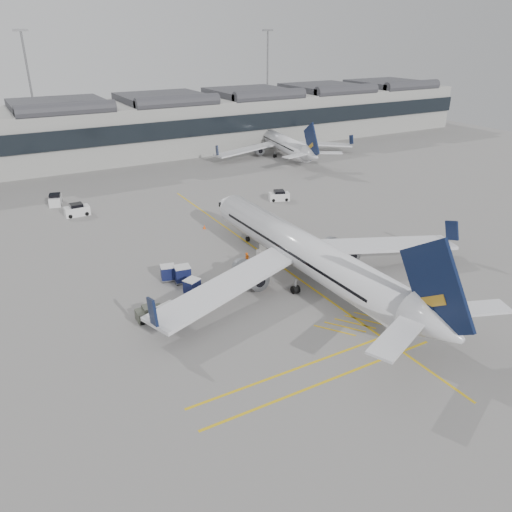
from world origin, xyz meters
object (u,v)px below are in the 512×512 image
pushback_tug (150,313)px  ramp_agent_b (264,280)px  airliner_main (306,253)px  belt_loader (274,250)px  baggage_cart_a (183,274)px  ramp_agent_a (247,260)px

pushback_tug → ramp_agent_b: bearing=2.0°
airliner_main → belt_loader: airliner_main is taller
pushback_tug → baggage_cart_a: bearing=46.0°
baggage_cart_a → pushback_tug: 7.97m
baggage_cart_a → ramp_agent_a: bearing=5.8°
baggage_cart_a → pushback_tug: (-5.61, -5.64, -0.38)m
baggage_cart_a → pushback_tug: bearing=-126.5°
ramp_agent_a → ramp_agent_b: size_ratio=1.18×
airliner_main → baggage_cart_a: size_ratio=21.05×
airliner_main → pushback_tug: bearing=177.3°
baggage_cart_a → ramp_agent_a: (7.83, -0.35, -0.05)m
airliner_main → ramp_agent_a: size_ratio=21.84×
belt_loader → ramp_agent_a: size_ratio=2.78×
belt_loader → baggage_cart_a: 12.60m
airliner_main → belt_loader: 8.10m
baggage_cart_a → ramp_agent_a: 7.84m
belt_loader → baggage_cart_a: (-12.52, -1.40, 0.38)m
airliner_main → ramp_agent_b: size_ratio=25.73×
ramp_agent_a → airliner_main: bearing=-70.8°
belt_loader → ramp_agent_b: bearing=-131.6°
airliner_main → ramp_agent_b: (-4.78, 0.85, -2.46)m
airliner_main → pushback_tug: airliner_main is taller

